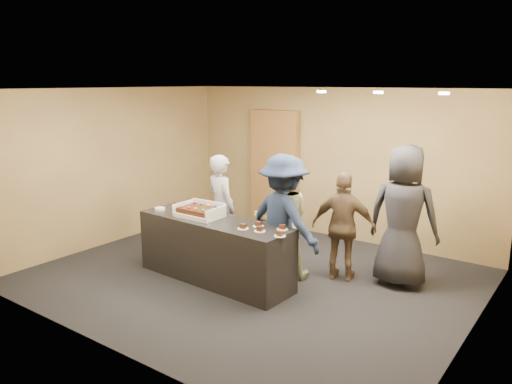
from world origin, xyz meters
TOP-DOWN VIEW (x-y plane):
  - room at (0.00, 0.00)m, footprint 6.04×6.00m
  - serving_counter at (-0.37, -0.39)m, footprint 2.43×0.81m
  - storage_cabinet at (-1.23, 2.41)m, footprint 1.03×0.15m
  - cake_box at (-0.65, -0.36)m, footprint 0.65×0.45m
  - sheet_cake at (-0.65, -0.39)m, footprint 0.55×0.38m
  - plate_stack at (-1.38, -0.47)m, footprint 0.16×0.16m
  - slice_a at (0.23, -0.50)m, footprint 0.15×0.15m
  - slice_b at (0.33, -0.30)m, footprint 0.15×0.15m
  - slice_c at (0.48, -0.47)m, footprint 0.15×0.15m
  - slice_d at (0.67, -0.23)m, footprint 0.15×0.15m
  - slice_e at (0.80, -0.49)m, footprint 0.15×0.15m
  - person_server_grey at (-0.83, 0.32)m, footprint 0.72×0.58m
  - person_sage_man at (0.33, 0.30)m, footprint 1.04×0.99m
  - person_navy_man at (0.50, 0.06)m, footprint 1.31×0.92m
  - person_brown_extra at (1.10, 0.72)m, footprint 0.99×0.59m
  - person_dark_suit at (1.84, 1.02)m, footprint 1.02×0.71m
  - ceiling_spotlights at (1.60, 0.50)m, footprint 1.72×0.12m

SIDE VIEW (x-z plane):
  - serving_counter at x=-0.37m, z-range 0.00..0.90m
  - person_brown_extra at x=1.10m, z-range 0.00..1.57m
  - person_sage_man at x=0.33m, z-range 0.00..1.70m
  - person_server_grey at x=-0.83m, z-range 0.00..1.70m
  - plate_stack at x=-1.38m, z-range 0.90..0.94m
  - slice_a at x=0.23m, z-range 0.89..0.96m
  - slice_b at x=0.33m, z-range 0.89..0.96m
  - slice_c at x=0.48m, z-range 0.89..0.96m
  - slice_d at x=0.67m, z-range 0.89..0.96m
  - slice_e at x=0.80m, z-range 0.89..0.96m
  - person_navy_man at x=0.50m, z-range 0.00..1.85m
  - cake_box at x=-0.65m, z-range 0.85..1.04m
  - person_dark_suit at x=1.84m, z-range 0.00..1.99m
  - sheet_cake at x=-0.65m, z-range 0.94..1.05m
  - storage_cabinet at x=-1.23m, z-range 0.00..2.27m
  - room at x=0.00m, z-range 0.00..2.70m
  - ceiling_spotlights at x=1.60m, z-range 2.66..2.69m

